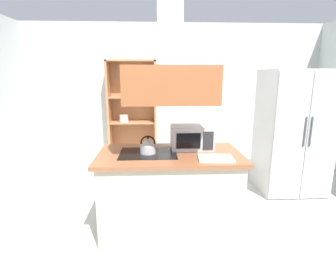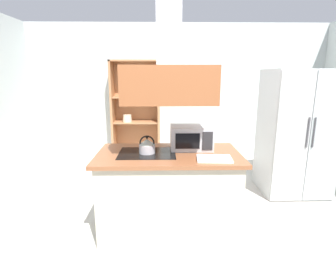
% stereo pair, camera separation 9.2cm
% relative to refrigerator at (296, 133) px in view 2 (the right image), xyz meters
% --- Properties ---
extents(ground_plane, '(7.80, 7.80, 0.00)m').
position_rel_refrigerator_xyz_m(ground_plane, '(-1.62, -1.21, -0.90)').
color(ground_plane, '#BCB8AE').
extents(wall_back, '(6.00, 0.12, 2.70)m').
position_rel_refrigerator_xyz_m(wall_back, '(-1.62, 1.79, 0.45)').
color(wall_back, silver).
rests_on(wall_back, ground).
extents(kitchen_island, '(1.53, 0.84, 0.90)m').
position_rel_refrigerator_xyz_m(kitchen_island, '(-1.86, -0.99, -0.44)').
color(kitchen_island, beige).
rests_on(kitchen_island, ground).
extents(range_hood, '(0.90, 0.70, 1.26)m').
position_rel_refrigerator_xyz_m(range_hood, '(-1.86, -0.99, 0.84)').
color(range_hood, '#96532E').
extents(refrigerator, '(0.90, 0.77, 1.79)m').
position_rel_refrigerator_xyz_m(refrigerator, '(0.00, 0.00, 0.00)').
color(refrigerator, silver).
rests_on(refrigerator, ground).
extents(dish_cabinet, '(0.94, 0.40, 1.99)m').
position_rel_refrigerator_xyz_m(dish_cabinet, '(-2.46, 1.57, -0.01)').
color(dish_cabinet, '#AF754B').
rests_on(dish_cabinet, ground).
extents(kettle, '(0.17, 0.17, 0.19)m').
position_rel_refrigerator_xyz_m(kettle, '(-2.09, -0.99, 0.09)').
color(kettle, '#BFB8BD').
rests_on(kettle, kitchen_island).
extents(cutting_board, '(0.36, 0.27, 0.02)m').
position_rel_refrigerator_xyz_m(cutting_board, '(-1.41, -1.21, 0.01)').
color(cutting_board, white).
rests_on(cutting_board, kitchen_island).
extents(microwave, '(0.46, 0.35, 0.26)m').
position_rel_refrigerator_xyz_m(microwave, '(-1.60, -0.81, 0.13)').
color(microwave, '#B7BABF').
rests_on(microwave, kitchen_island).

